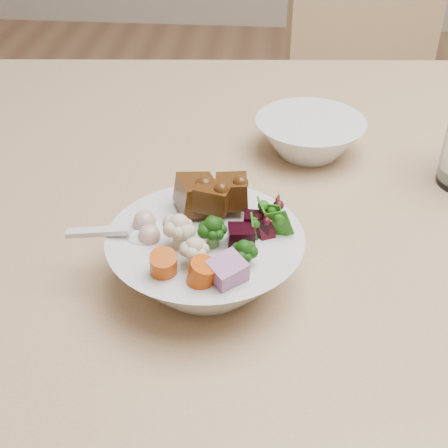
% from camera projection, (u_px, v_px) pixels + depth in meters
% --- Properties ---
extents(chair_far, '(0.52, 0.52, 0.87)m').
position_uv_depth(chair_far, '(374.00, 150.00, 1.53)').
color(chair_far, tan).
rests_on(chair_far, ground).
extents(food_bowl, '(0.19, 0.19, 0.10)m').
position_uv_depth(food_bowl, '(207.00, 255.00, 0.62)').
color(food_bowl, silver).
rests_on(food_bowl, dining_table).
extents(soup_spoon, '(0.09, 0.03, 0.02)m').
position_uv_depth(soup_spoon, '(131.00, 237.00, 0.60)').
color(soup_spoon, silver).
rests_on(soup_spoon, food_bowl).
extents(side_bowl, '(0.15, 0.15, 0.05)m').
position_uv_depth(side_bowl, '(309.00, 137.00, 0.84)').
color(side_bowl, silver).
rests_on(side_bowl, dining_table).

